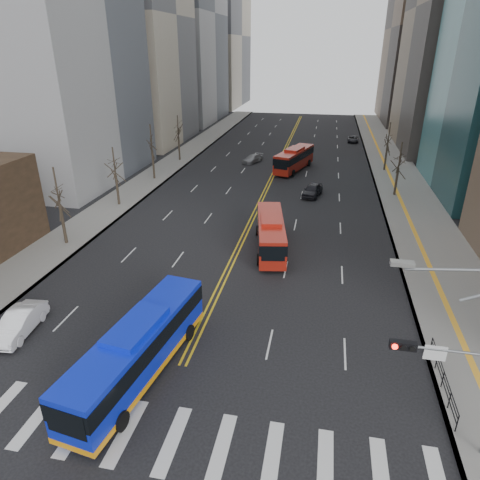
{
  "coord_description": "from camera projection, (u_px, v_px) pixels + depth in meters",
  "views": [
    {
      "loc": [
        7.14,
        -13.54,
        16.89
      ],
      "look_at": [
        1.33,
        15.45,
        3.52
      ],
      "focal_mm": 32.0,
      "sensor_mm": 36.0,
      "label": 1
    }
  ],
  "objects": [
    {
      "name": "office_towers",
      "position": [
        295.0,
        1.0,
        71.66
      ],
      "size": [
        83.0,
        134.0,
        58.0
      ],
      "color": "gray",
      "rests_on": "ground"
    },
    {
      "name": "street_trees",
      "position": [
        201.0,
        158.0,
        50.48
      ],
      "size": [
        35.2,
        47.2,
        7.6
      ],
      "color": "#2B231A",
      "rests_on": "ground"
    },
    {
      "name": "crosswalk",
      "position": [
        149.0,
        436.0,
        20.34
      ],
      "size": [
        26.7,
        4.0,
        0.01
      ],
      "color": "silver",
      "rests_on": "ground"
    },
    {
      "name": "blue_bus",
      "position": [
        138.0,
        348.0,
        23.55
      ],
      "size": [
        4.12,
        11.87,
        3.4
      ],
      "color": "#0E24D7",
      "rests_on": "ground"
    },
    {
      "name": "car_dark_far",
      "position": [
        353.0,
        139.0,
        82.96
      ],
      "size": [
        2.01,
        4.16,
        1.14
      ],
      "primitive_type": "imported",
      "rotation": [
        0.0,
        0.0,
        -0.03
      ],
      "color": "black",
      "rests_on": "ground"
    },
    {
      "name": "centerline",
      "position": [
        280.0,
        161.0,
        69.47
      ],
      "size": [
        0.55,
        100.0,
        0.01
      ],
      "color": "gold",
      "rests_on": "ground"
    },
    {
      "name": "ground",
      "position": [
        149.0,
        436.0,
        20.34
      ],
      "size": [
        220.0,
        220.0,
        0.0
      ],
      "primitive_type": "plane",
      "color": "black"
    },
    {
      "name": "sidewalk_left",
      "position": [
        161.0,
        171.0,
        63.46
      ],
      "size": [
        5.0,
        130.0,
        0.15
      ],
      "primitive_type": "cube",
      "color": "gray",
      "rests_on": "ground"
    },
    {
      "name": "red_bus_far",
      "position": [
        294.0,
        158.0,
        63.52
      ],
      "size": [
        5.29,
        10.72,
        3.34
      ],
      "color": "#A61D11",
      "rests_on": "ground"
    },
    {
      "name": "car_white",
      "position": [
        19.0,
        323.0,
        27.4
      ],
      "size": [
        2.05,
        4.75,
        1.52
      ],
      "primitive_type": "imported",
      "rotation": [
        0.0,
        0.0,
        0.1
      ],
      "color": "white",
      "rests_on": "ground"
    },
    {
      "name": "sidewalk_right",
      "position": [
        401.0,
        184.0,
        57.38
      ],
      "size": [
        7.0,
        130.0,
        0.15
      ],
      "primitive_type": "cube",
      "color": "gray",
      "rests_on": "ground"
    },
    {
      "name": "signal_mast",
      "position": [
        471.0,
        366.0,
        17.66
      ],
      "size": [
        5.37,
        0.37,
        9.39
      ],
      "color": "gray",
      "rests_on": "ground"
    },
    {
      "name": "pedestrian_railing",
      "position": [
        443.0,
        377.0,
        22.8
      ],
      "size": [
        0.06,
        6.06,
        1.02
      ],
      "color": "black",
      "rests_on": "sidewalk_right"
    },
    {
      "name": "red_bus_near",
      "position": [
        271.0,
        231.0,
        38.44
      ],
      "size": [
        3.95,
        10.07,
        3.15
      ],
      "color": "#A61D11",
      "rests_on": "ground"
    },
    {
      "name": "car_dark_mid",
      "position": [
        312.0,
        190.0,
        52.79
      ],
      "size": [
        2.77,
        4.79,
        1.53
      ],
      "primitive_type": "imported",
      "rotation": [
        0.0,
        0.0,
        -0.23
      ],
      "color": "black",
      "rests_on": "ground"
    },
    {
      "name": "car_silver",
      "position": [
        252.0,
        159.0,
        68.23
      ],
      "size": [
        3.32,
        4.57,
        1.23
      ],
      "primitive_type": "imported",
      "rotation": [
        0.0,
        0.0,
        -0.43
      ],
      "color": "gray",
      "rests_on": "ground"
    }
  ]
}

